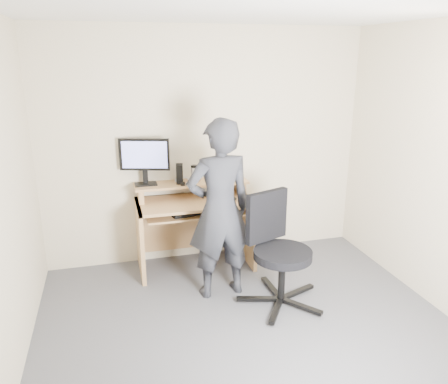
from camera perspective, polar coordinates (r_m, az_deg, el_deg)
name	(u,v)px	position (r m, az deg, el deg)	size (l,w,h in m)	color
ground	(257,344)	(3.69, 4.34, -19.17)	(3.50, 3.50, 0.00)	#58595E
back_wall	(206,147)	(4.74, -2.32, 5.91)	(3.50, 0.02, 2.50)	beige
ceiling	(266,4)	(2.98, 5.53, 23.20)	(3.50, 3.50, 0.02)	white
desk	(194,216)	(4.69, -4.00, -3.20)	(1.20, 0.60, 0.91)	tan
monitor	(144,157)	(4.53, -10.35, 4.46)	(0.50, 0.18, 0.49)	black
external_drive	(180,174)	(4.59, -5.83, 2.38)	(0.07, 0.13, 0.20)	black
travel_mug	(195,175)	(4.60, -3.85, 2.24)	(0.07, 0.07, 0.17)	silver
smartphone	(209,181)	(4.65, -1.94, 1.45)	(0.07, 0.13, 0.01)	black
charger	(183,184)	(4.52, -5.40, 1.07)	(0.04, 0.04, 0.04)	black
headphones	(182,180)	(4.68, -5.45, 1.52)	(0.16, 0.16, 0.02)	silver
keyboard	(193,212)	(4.48, -4.12, -2.56)	(0.46, 0.18, 0.03)	black
mouse	(232,199)	(4.53, 1.06, -0.92)	(0.10, 0.06, 0.04)	black
office_chair	(277,246)	(4.01, 6.93, -7.02)	(0.80, 0.77, 1.00)	black
person	(219,210)	(3.99, -0.59, -2.37)	(0.62, 0.40, 1.69)	black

